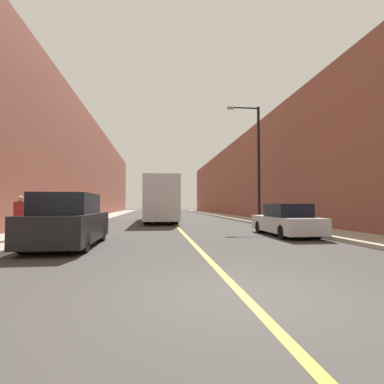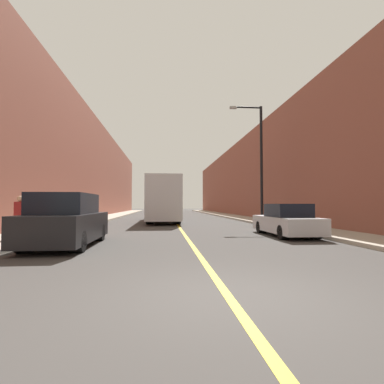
{
  "view_description": "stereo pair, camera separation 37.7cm",
  "coord_description": "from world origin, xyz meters",
  "views": [
    {
      "loc": [
        -1.43,
        -4.73,
        1.48
      ],
      "look_at": [
        0.4,
        10.25,
        2.11
      ],
      "focal_mm": 28.0,
      "sensor_mm": 36.0,
      "label": 1
    },
    {
      "loc": [
        -1.05,
        -4.77,
        1.48
      ],
      "look_at": [
        0.4,
        10.25,
        2.11
      ],
      "focal_mm": 28.0,
      "sensor_mm": 36.0,
      "label": 2
    }
  ],
  "objects": [
    {
      "name": "sidewalk_right",
      "position": [
        7.08,
        30.0,
        0.08
      ],
      "size": [
        2.55,
        72.0,
        0.15
      ],
      "primitive_type": "cube",
      "color": "#A89E8C",
      "rests_on": "ground"
    },
    {
      "name": "building_row_right",
      "position": [
        10.35,
        30.0,
        4.73
      ],
      "size": [
        4.0,
        72.0,
        9.45
      ],
      "primitive_type": "cube",
      "color": "brown",
      "rests_on": "ground"
    },
    {
      "name": "ground_plane",
      "position": [
        0.0,
        0.0,
        0.0
      ],
      "size": [
        200.0,
        200.0,
        0.0
      ],
      "primitive_type": "plane",
      "color": "#3F3D3A"
    },
    {
      "name": "road_center_line",
      "position": [
        0.0,
        30.0,
        0.0
      ],
      "size": [
        0.16,
        72.0,
        0.01
      ],
      "primitive_type": "cube",
      "color": "gold",
      "rests_on": "ground"
    },
    {
      "name": "bus",
      "position": [
        -1.02,
        21.44,
        1.92
      ],
      "size": [
        2.58,
        11.9,
        3.59
      ],
      "color": "silver",
      "rests_on": "ground"
    },
    {
      "name": "car_right_near",
      "position": [
        4.74,
        8.88,
        0.68
      ],
      "size": [
        1.78,
        4.7,
        1.51
      ],
      "color": "silver",
      "rests_on": "ground"
    },
    {
      "name": "parked_suv_left",
      "position": [
        -4.46,
        6.23,
        0.87
      ],
      "size": [
        1.97,
        4.85,
        1.87
      ],
      "color": "black",
      "rests_on": "ground"
    },
    {
      "name": "pedestrian",
      "position": [
        -6.62,
        7.5,
        1.02
      ],
      "size": [
        0.37,
        0.23,
        1.66
      ],
      "color": "#336B47",
      "rests_on": "sidewalk_left"
    },
    {
      "name": "sidewalk_left",
      "position": [
        -7.08,
        30.0,
        0.08
      ],
      "size": [
        2.55,
        72.0,
        0.15
      ],
      "primitive_type": "cube",
      "color": "#A89E8C",
      "rests_on": "ground"
    },
    {
      "name": "building_row_left",
      "position": [
        -10.35,
        30.0,
        5.54
      ],
      "size": [
        4.0,
        72.0,
        11.08
      ],
      "primitive_type": "cube",
      "color": "brown",
      "rests_on": "ground"
    },
    {
      "name": "street_lamp_right",
      "position": [
        5.92,
        16.4,
        4.95
      ],
      "size": [
        2.44,
        0.24,
        8.55
      ],
      "color": "black",
      "rests_on": "sidewalk_right"
    }
  ]
}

